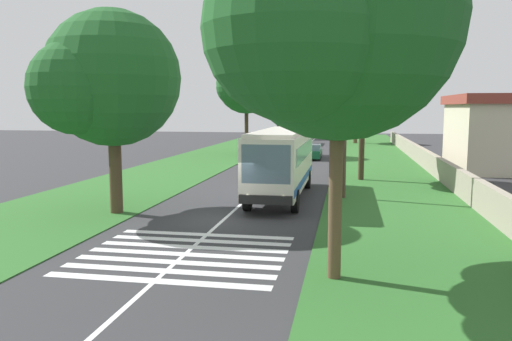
# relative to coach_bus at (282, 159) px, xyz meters

# --- Properties ---
(ground) EXTENTS (160.00, 160.00, 0.00)m
(ground) POSITION_rel_coach_bus_xyz_m (-6.09, 1.80, -2.15)
(ground) COLOR #333335
(grass_verge_left) EXTENTS (120.00, 8.00, 0.04)m
(grass_verge_left) POSITION_rel_coach_bus_xyz_m (8.91, 10.00, -2.13)
(grass_verge_left) COLOR #2D6628
(grass_verge_left) RESTS_ON ground
(grass_verge_right) EXTENTS (120.00, 8.00, 0.04)m
(grass_verge_right) POSITION_rel_coach_bus_xyz_m (8.91, -6.40, -2.13)
(grass_verge_right) COLOR #2D6628
(grass_verge_right) RESTS_ON ground
(centre_line) EXTENTS (110.00, 0.16, 0.01)m
(centre_line) POSITION_rel_coach_bus_xyz_m (8.91, 1.80, -2.14)
(centre_line) COLOR silver
(centre_line) RESTS_ON ground
(coach_bus) EXTENTS (11.16, 2.62, 3.73)m
(coach_bus) POSITION_rel_coach_bus_xyz_m (0.00, 0.00, 0.00)
(coach_bus) COLOR silver
(coach_bus) RESTS_ON ground
(zebra_crossing) EXTENTS (5.85, 6.80, 0.01)m
(zebra_crossing) POSITION_rel_coach_bus_xyz_m (-11.47, 1.80, -2.14)
(zebra_crossing) COLOR silver
(zebra_crossing) RESTS_ON ground
(trailing_car_0) EXTENTS (4.30, 1.78, 1.43)m
(trailing_car_0) POSITION_rel_coach_bus_xyz_m (16.40, 3.52, -1.48)
(trailing_car_0) COLOR silver
(trailing_car_0) RESTS_ON ground
(trailing_car_1) EXTENTS (4.30, 1.78, 1.43)m
(trailing_car_1) POSITION_rel_coach_bus_xyz_m (21.82, -0.10, -1.48)
(trailing_car_1) COLOR #145933
(trailing_car_1) RESTS_ON ground
(trailing_car_2) EXTENTS (4.30, 1.78, 1.43)m
(trailing_car_2) POSITION_rel_coach_bus_xyz_m (30.15, 3.35, -1.48)
(trailing_car_2) COLOR silver
(trailing_car_2) RESTS_ON ground
(trailing_minibus_0) EXTENTS (6.00, 2.14, 2.53)m
(trailing_minibus_0) POSITION_rel_coach_bus_xyz_m (41.70, 3.40, -0.60)
(trailing_minibus_0) COLOR silver
(trailing_minibus_0) RESTS_ON ground
(roadside_tree_left_0) EXTENTS (7.73, 6.22, 9.33)m
(roadside_tree_left_0) POSITION_rel_coach_bus_xyz_m (-5.41, 7.23, 3.91)
(roadside_tree_left_0) COLOR #4C3826
(roadside_tree_left_0) RESTS_ON grass_verge_left
(roadside_tree_left_1) EXTENTS (7.53, 6.15, 9.37)m
(roadside_tree_left_1) POSITION_rel_coach_bus_xyz_m (54.68, 7.98, 4.01)
(roadside_tree_left_1) COLOR #3D2D1E
(roadside_tree_left_1) RESTS_ON grass_verge_left
(roadside_tree_left_2) EXTENTS (7.23, 6.24, 10.52)m
(roadside_tree_left_2) POSITION_rel_coach_bus_xyz_m (24.60, 7.06, 5.13)
(roadside_tree_left_2) COLOR #3D2D1E
(roadside_tree_left_2) RESTS_ON grass_verge_left
(roadside_tree_right_0) EXTENTS (5.91, 4.86, 8.36)m
(roadside_tree_right_0) POSITION_rel_coach_bus_xyz_m (45.05, -4.37, 3.66)
(roadside_tree_right_0) COLOR brown
(roadside_tree_right_0) RESTS_ON grass_verge_right
(roadside_tree_right_1) EXTENTS (8.52, 6.73, 10.67)m
(roadside_tree_right_1) POSITION_rel_coach_bus_xyz_m (-12.88, -3.04, 4.98)
(roadside_tree_right_1) COLOR brown
(roadside_tree_right_1) RESTS_ON grass_verge_right
(roadside_tree_right_2) EXTENTS (6.96, 5.85, 10.85)m
(roadside_tree_right_2) POSITION_rel_coach_bus_xyz_m (7.61, -4.25, 5.67)
(roadside_tree_right_2) COLOR #3D2D1E
(roadside_tree_right_2) RESTS_ON grass_verge_right
(utility_pole) EXTENTS (0.24, 1.40, 8.34)m
(utility_pole) POSITION_rel_coach_bus_xyz_m (0.36, -3.34, 2.21)
(utility_pole) COLOR #473828
(utility_pole) RESTS_ON grass_verge_right
(roadside_wall) EXTENTS (70.00, 0.40, 1.47)m
(roadside_wall) POSITION_rel_coach_bus_xyz_m (13.91, -9.80, -1.37)
(roadside_wall) COLOR #9E937F
(roadside_wall) RESTS_ON grass_verge_right
(roadside_building) EXTENTS (10.37, 9.22, 5.94)m
(roadside_building) POSITION_rel_coach_bus_xyz_m (15.47, -16.22, 0.87)
(roadside_building) COLOR beige
(roadside_building) RESTS_ON ground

